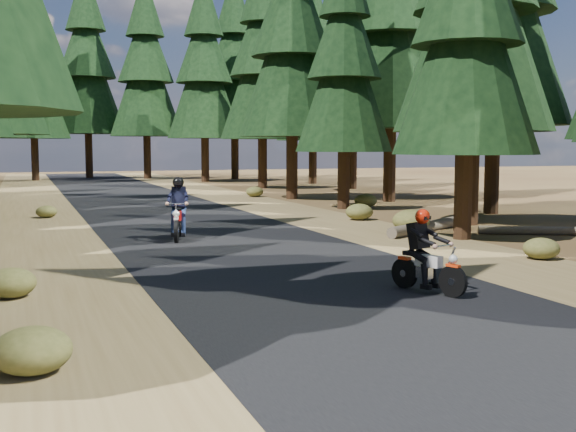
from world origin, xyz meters
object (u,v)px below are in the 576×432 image
Objects in this scene: log_near at (437,225)px; rider_lead at (428,265)px; log_far at (543,231)px; rider_follow at (178,219)px.

rider_lead reaches higher than log_near.
rider_lead is at bearing -114.25° from log_far.
log_far is (2.15, -2.04, -0.04)m from log_near.
rider_follow is at bearing -167.28° from log_far.
log_near is 2.73× the size of rider_follow.
log_far is at bearing -177.61° from rider_follow.
log_near reaches higher than log_far.
log_near is 7.65m from rider_follow.
log_near is at bearing -142.84° from rider_lead.
rider_lead is at bearing 123.44° from rider_follow.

